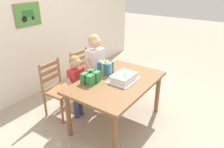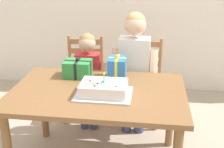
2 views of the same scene
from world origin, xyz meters
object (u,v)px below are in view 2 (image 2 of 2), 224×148
object	(u,v)px
gift_box_beside_cake	(117,68)
child_younger	(88,73)
dining_table	(98,101)
child_older	(134,63)
chair_left	(84,78)
birthday_cake	(104,89)
gift_box_red_large	(78,68)
chair_right	(141,81)

from	to	relation	value
gift_box_beside_cake	child_younger	distance (m)	0.49
dining_table	child_younger	distance (m)	0.64
child_older	chair_left	bearing A→B (deg)	152.47
dining_table	child_younger	xyz separation A→B (m)	(-0.21, 0.60, 0.00)
child_older	child_younger	size ratio (longest dim) A/B	1.21
child_younger	gift_box_beside_cake	bearing A→B (deg)	-42.43
birthday_cake	child_younger	size ratio (longest dim) A/B	0.42
gift_box_red_large	chair_right	size ratio (longest dim) A/B	0.27
gift_box_beside_cake	chair_left	distance (m)	0.84
gift_box_red_large	gift_box_beside_cake	world-z (taller)	gift_box_beside_cake
child_older	child_younger	xyz separation A→B (m)	(-0.47, 0.00, -0.13)
birthday_cake	gift_box_beside_cake	size ratio (longest dim) A/B	1.97
child_older	birthday_cake	bearing A→B (deg)	-106.13
dining_table	child_older	distance (m)	0.67
gift_box_beside_cake	chair_left	size ratio (longest dim) A/B	0.24
gift_box_red_large	chair_left	bearing A→B (deg)	98.49
dining_table	gift_box_red_large	world-z (taller)	gift_box_red_large
chair_left	child_older	bearing A→B (deg)	-27.53
dining_table	gift_box_red_large	xyz separation A→B (m)	(-0.24, 0.29, 0.17)
gift_box_beside_cake	child_younger	bearing A→B (deg)	137.57
chair_left	child_younger	size ratio (longest dim) A/B	0.87
gift_box_beside_cake	birthday_cake	bearing A→B (deg)	-99.70
gift_box_red_large	chair_right	world-z (taller)	chair_right
birthday_cake	gift_box_red_large	size ratio (longest dim) A/B	1.79
gift_box_red_large	chair_right	distance (m)	0.90
birthday_cake	chair_left	bearing A→B (deg)	111.61
birthday_cake	chair_right	size ratio (longest dim) A/B	0.48
chair_left	child_older	size ratio (longest dim) A/B	0.72
gift_box_beside_cake	child_younger	world-z (taller)	child_younger
gift_box_beside_cake	child_older	size ratio (longest dim) A/B	0.18
gift_box_red_large	child_older	distance (m)	0.58
dining_table	gift_box_beside_cake	xyz separation A→B (m)	(0.13, 0.30, 0.19)
gift_box_beside_cake	child_younger	size ratio (longest dim) A/B	0.21
dining_table	birthday_cake	world-z (taller)	birthday_cake
child_younger	chair_right	bearing A→B (deg)	29.46
dining_table	gift_box_red_large	distance (m)	0.41
dining_table	chair_right	distance (m)	0.98
dining_table	chair_left	distance (m)	0.98
chair_right	chair_left	bearing A→B (deg)	179.99
dining_table	gift_box_red_large	size ratio (longest dim) A/B	5.79
gift_box_beside_cake	child_younger	xyz separation A→B (m)	(-0.34, 0.31, -0.18)
birthday_cake	gift_box_red_large	bearing A→B (deg)	128.95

